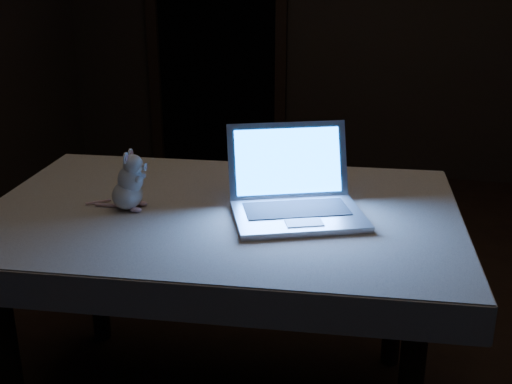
# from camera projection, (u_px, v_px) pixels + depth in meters

# --- Properties ---
(floor) EXTENTS (5.00, 5.00, 0.00)m
(floor) POSITION_uv_depth(u_px,v_px,m) (312.00, 366.00, 2.53)
(floor) COLOR black
(floor) RESTS_ON ground
(doorway) EXTENTS (1.06, 0.36, 2.13)m
(doorway) POSITION_uv_depth(u_px,v_px,m) (216.00, 24.00, 4.68)
(doorway) COLOR black
(doorway) RESTS_ON back_wall
(table) EXTENTS (1.46, 1.00, 0.75)m
(table) POSITION_uv_depth(u_px,v_px,m) (223.00, 313.00, 2.19)
(table) COLOR black
(table) RESTS_ON floor
(tablecloth) EXTENTS (1.76, 1.45, 0.11)m
(tablecloth) POSITION_uv_depth(u_px,v_px,m) (190.00, 224.00, 2.08)
(tablecloth) COLOR beige
(tablecloth) RESTS_ON table
(laptop) EXTENTS (0.49, 0.46, 0.27)m
(laptop) POSITION_uv_depth(u_px,v_px,m) (300.00, 178.00, 1.93)
(laptop) COLOR #B1B0B5
(laptop) RESTS_ON tablecloth
(plush_mouse) EXTENTS (0.19, 0.19, 0.19)m
(plush_mouse) POSITION_uv_depth(u_px,v_px,m) (126.00, 180.00, 2.03)
(plush_mouse) COLOR silver
(plush_mouse) RESTS_ON tablecloth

